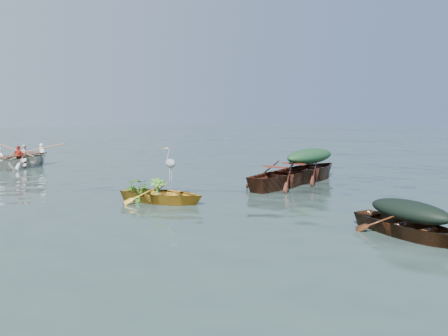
{
  "coord_description": "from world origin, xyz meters",
  "views": [
    {
      "loc": [
        -9.74,
        -8.43,
        2.31
      ],
      "look_at": [
        -0.55,
        2.77,
        0.5
      ],
      "focal_mm": 35.0,
      "sensor_mm": 36.0,
      "label": 1
    }
  ],
  "objects_px": {
    "open_wooden_boat": "(284,186)",
    "heron": "(171,168)",
    "dark_covered_boat": "(408,236)",
    "green_tarp_boat": "(309,180)",
    "yellow_dinghy": "(162,202)",
    "rowed_boat": "(22,168)"
  },
  "relations": [
    {
      "from": "open_wooden_boat",
      "to": "heron",
      "type": "height_order",
      "value": "heron"
    },
    {
      "from": "dark_covered_boat",
      "to": "heron",
      "type": "distance_m",
      "value": 6.23
    },
    {
      "from": "open_wooden_boat",
      "to": "heron",
      "type": "distance_m",
      "value": 4.01
    },
    {
      "from": "heron",
      "to": "green_tarp_boat",
      "type": "bearing_deg",
      "value": -31.44
    },
    {
      "from": "green_tarp_boat",
      "to": "heron",
      "type": "relative_size",
      "value": 5.31
    },
    {
      "from": "yellow_dinghy",
      "to": "heron",
      "type": "distance_m",
      "value": 1.0
    },
    {
      "from": "yellow_dinghy",
      "to": "heron",
      "type": "height_order",
      "value": "heron"
    },
    {
      "from": "open_wooden_boat",
      "to": "rowed_boat",
      "type": "distance_m",
      "value": 11.7
    },
    {
      "from": "yellow_dinghy",
      "to": "heron",
      "type": "bearing_deg",
      "value": 5.19
    },
    {
      "from": "dark_covered_boat",
      "to": "open_wooden_boat",
      "type": "xyz_separation_m",
      "value": [
        2.42,
        5.4,
        0.0
      ]
    },
    {
      "from": "green_tarp_boat",
      "to": "open_wooden_boat",
      "type": "bearing_deg",
      "value": 90.0
    },
    {
      "from": "yellow_dinghy",
      "to": "rowed_boat",
      "type": "distance_m",
      "value": 10.27
    },
    {
      "from": "rowed_boat",
      "to": "heron",
      "type": "distance_m",
      "value": 10.05
    },
    {
      "from": "green_tarp_boat",
      "to": "rowed_boat",
      "type": "distance_m",
      "value": 12.24
    },
    {
      "from": "rowed_boat",
      "to": "heron",
      "type": "relative_size",
      "value": 4.78
    },
    {
      "from": "yellow_dinghy",
      "to": "rowed_boat",
      "type": "xyz_separation_m",
      "value": [
        -0.75,
        10.25,
        0.0
      ]
    },
    {
      "from": "dark_covered_boat",
      "to": "heron",
      "type": "bearing_deg",
      "value": 113.03
    },
    {
      "from": "yellow_dinghy",
      "to": "dark_covered_boat",
      "type": "distance_m",
      "value": 6.01
    },
    {
      "from": "yellow_dinghy",
      "to": "rowed_boat",
      "type": "height_order",
      "value": "rowed_boat"
    },
    {
      "from": "open_wooden_boat",
      "to": "yellow_dinghy",
      "type": "bearing_deg",
      "value": 74.4
    },
    {
      "from": "yellow_dinghy",
      "to": "open_wooden_boat",
      "type": "distance_m",
      "value": 4.35
    },
    {
      "from": "green_tarp_boat",
      "to": "open_wooden_boat",
      "type": "height_order",
      "value": "green_tarp_boat"
    }
  ]
}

